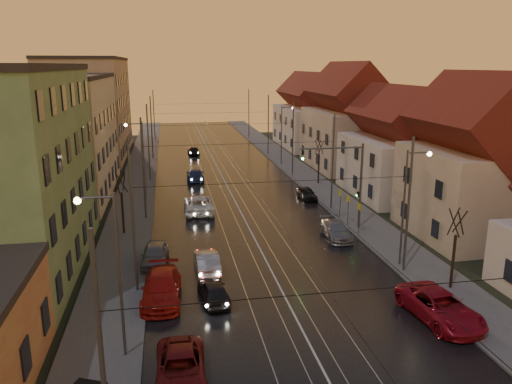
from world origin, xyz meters
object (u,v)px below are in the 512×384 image
driving_car_0 (214,291)px  driving_car_3 (195,175)px  traffic_light_mast (350,176)px  parked_right_2 (307,193)px  street_lamp_0 (112,260)px  parked_right_0 (440,307)px  parked_right_1 (336,230)px  driving_car_1 (207,262)px  parked_left_1 (181,368)px  driving_car_2 (199,204)px  street_lamp_1 (409,197)px  street_lamp_3 (284,129)px  parked_left_2 (162,288)px  parked_left_3 (155,255)px  driving_car_4 (194,151)px  street_lamp_2 (140,153)px

driving_car_0 → driving_car_3: (0.82, 31.45, 0.08)m
traffic_light_mast → parked_right_2: 10.73m
street_lamp_0 → parked_right_0: bearing=2.2°
driving_car_3 → street_lamp_0: bearing=82.9°
driving_car_3 → parked_right_1: driving_car_3 is taller
driving_car_1 → parked_left_1: size_ratio=0.91×
driving_car_2 → parked_right_2: size_ratio=1.55×
driving_car_3 → parked_right_1: (9.75, -22.22, -0.07)m
traffic_light_mast → parked_right_2: bearing=93.9°
driving_car_0 → driving_car_1: 4.39m
driving_car_1 → driving_car_2: size_ratio=0.75×
street_lamp_1 → traffic_light_mast: bearing=97.9°
driving_car_0 → driving_car_2: (0.33, 18.22, 0.15)m
street_lamp_0 → traffic_light_mast: (17.10, 16.00, -0.29)m
driving_car_0 → driving_car_3: bearing=-97.3°
street_lamp_3 → driving_car_2: (-12.95, -20.84, -4.10)m
parked_left_1 → parked_left_2: parked_left_2 is taller
street_lamp_3 → driving_car_3: bearing=-148.6°
driving_car_0 → parked_left_1: parked_left_1 is taller
parked_left_1 → parked_right_0: parked_right_0 is taller
driving_car_3 → parked_left_3: size_ratio=1.14×
driving_car_2 → driving_car_4: bearing=-92.0°
driving_car_3 → driving_car_4: 17.39m
parked_left_2 → driving_car_1: bearing=54.8°
street_lamp_2 → parked_left_2: street_lamp_2 is taller
driving_car_0 → driving_car_1: size_ratio=0.87×
street_lamp_3 → parked_right_0: size_ratio=1.44×
traffic_light_mast → parked_right_2: (-0.68, 9.94, -3.98)m
street_lamp_3 → parked_right_1: street_lamp_3 is taller
street_lamp_1 → street_lamp_0: bearing=-156.3°
street_lamp_1 → street_lamp_2: bearing=132.3°
parked_left_1 → driving_car_3: bearing=87.0°
street_lamp_1 → parked_left_3: street_lamp_1 is taller
parked_right_0 → driving_car_3: bearing=101.0°
street_lamp_0 → driving_car_0: size_ratio=2.16×
parked_left_1 → parked_left_3: parked_left_3 is taller
parked_left_3 → driving_car_3: bearing=84.3°
street_lamp_1 → driving_car_3: (-12.46, 28.40, -4.17)m
traffic_light_mast → driving_car_0: (-12.17, -11.05, -3.97)m
driving_car_3 → driving_car_0: bearing=90.4°
parked_right_2 → parked_left_2: bearing=-127.4°
street_lamp_1 → driving_car_2: street_lamp_1 is taller
parked_left_3 → parked_right_1: size_ratio=0.96×
traffic_light_mast → parked_right_0: size_ratio=1.30×
parked_left_2 → parked_right_0: parked_left_2 is taller
street_lamp_2 → parked_right_1: bearing=-41.7°
parked_left_3 → parked_right_0: size_ratio=0.78×
street_lamp_3 → parked_left_1: size_ratio=1.71×
street_lamp_3 → traffic_light_mast: 28.03m
traffic_light_mast → parked_right_2: traffic_light_mast is taller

